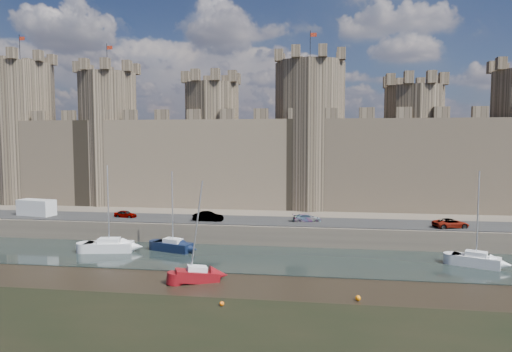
% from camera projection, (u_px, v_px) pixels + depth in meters
% --- Properties ---
extents(water_channel, '(160.00, 12.00, 0.08)m').
position_uv_depth(water_channel, '(284.00, 260.00, 50.51)').
color(water_channel, black).
rests_on(water_channel, ground).
extents(quay, '(160.00, 60.00, 2.50)m').
position_uv_depth(quay, '(300.00, 204.00, 85.93)').
color(quay, '#4C443A').
rests_on(quay, ground).
extents(road, '(160.00, 7.00, 0.10)m').
position_uv_depth(road, '(290.00, 221.00, 60.18)').
color(road, black).
rests_on(road, quay).
extents(castle, '(108.50, 11.00, 29.00)m').
position_uv_depth(castle, '(293.00, 150.00, 73.38)').
color(castle, '#42382B').
rests_on(castle, quay).
extents(car_0, '(3.29, 1.76, 1.06)m').
position_uv_depth(car_0, '(125.00, 214.00, 63.26)').
color(car_0, gray).
rests_on(car_0, quay).
extents(car_1, '(3.98, 1.40, 1.31)m').
position_uv_depth(car_1, '(208.00, 217.00, 60.43)').
color(car_1, gray).
rests_on(car_1, quay).
extents(car_2, '(3.94, 2.28, 1.07)m').
position_uv_depth(car_2, '(307.00, 218.00, 60.02)').
color(car_2, gray).
rests_on(car_2, quay).
extents(car_3, '(4.68, 3.11, 1.19)m').
position_uv_depth(car_3, '(451.00, 223.00, 55.74)').
color(car_3, gray).
rests_on(car_3, quay).
extents(van, '(5.66, 3.14, 2.33)m').
position_uv_depth(van, '(36.00, 208.00, 64.79)').
color(van, silver).
rests_on(van, quay).
extents(sailboat_0, '(5.78, 3.12, 10.25)m').
position_uv_depth(sailboat_0, '(109.00, 246.00, 53.94)').
color(sailboat_0, silver).
rests_on(sailboat_0, ground).
extents(sailboat_1, '(5.09, 3.20, 9.54)m').
position_uv_depth(sailboat_1, '(173.00, 245.00, 54.25)').
color(sailboat_1, black).
rests_on(sailboat_1, ground).
extents(sailboat_2, '(4.97, 3.51, 10.00)m').
position_uv_depth(sailboat_2, '(476.00, 259.00, 47.64)').
color(sailboat_2, silver).
rests_on(sailboat_2, ground).
extents(sailboat_4, '(4.38, 3.17, 9.57)m').
position_uv_depth(sailboat_4, '(197.00, 274.00, 42.62)').
color(sailboat_4, maroon).
rests_on(sailboat_4, ground).
extents(buoy_1, '(0.38, 0.38, 0.38)m').
position_uv_depth(buoy_1, '(222.00, 304.00, 36.44)').
color(buoy_1, '#EC610A').
rests_on(buoy_1, ground).
extents(buoy_3, '(0.46, 0.46, 0.46)m').
position_uv_depth(buoy_3, '(358.00, 298.00, 37.63)').
color(buoy_3, orange).
rests_on(buoy_3, ground).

